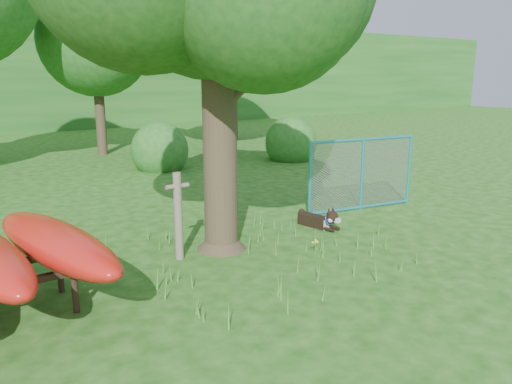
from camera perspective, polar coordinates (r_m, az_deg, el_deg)
ground at (r=7.66m, az=4.01°, el=-9.20°), size 80.00×80.00×0.00m
wooden_post at (r=8.06m, az=-8.88°, el=-2.49°), size 0.39×0.13×1.43m
husky_dog at (r=9.82m, az=7.35°, el=-3.16°), size 0.37×1.04×0.46m
fence_section at (r=11.18m, az=12.02°, el=2.02°), size 2.70×0.55×2.65m
wildflower_clump at (r=8.40m, az=6.80°, el=-5.78°), size 0.11×0.09×0.24m
bg_tree_c at (r=19.45m, az=-17.93°, el=16.17°), size 4.00×4.00×6.12m
bg_tree_d at (r=19.13m, az=-5.54°, el=19.72°), size 4.80×4.80×7.50m
bg_tree_e at (r=23.25m, az=-2.66°, el=18.98°), size 4.60×4.60×7.55m
shrub_right at (r=17.63m, az=3.97°, el=3.71°), size 1.80×1.80×1.80m
shrub_mid at (r=16.12m, az=-10.85°, el=2.60°), size 1.80×1.80×1.80m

